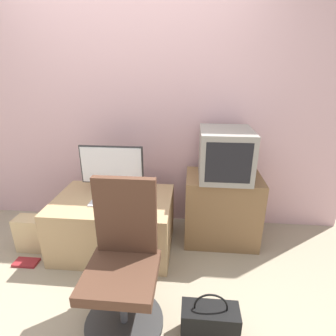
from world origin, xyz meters
TOP-DOWN VIEW (x-y plane):
  - ground_plane at (0.00, 0.00)m, footprint 12.00×12.00m
  - wall_back at (0.00, 1.32)m, footprint 4.40×0.05m
  - desk at (-0.09, 0.75)m, footprint 1.06×0.73m
  - side_stand at (0.92, 0.97)m, footprint 0.70×0.47m
  - main_monitor at (-0.11, 0.87)m, footprint 0.58×0.24m
  - keyboard at (-0.09, 0.64)m, footprint 0.33×0.12m
  - mouse at (0.14, 0.64)m, footprint 0.05×0.04m
  - crt_tv at (0.91, 0.97)m, footprint 0.46×0.51m
  - office_chair at (0.20, 0.00)m, footprint 0.53×0.53m
  - cardboard_box_lower at (-0.86, 0.65)m, footprint 0.27×0.16m
  - handbag at (0.76, -0.11)m, footprint 0.36×0.16m
  - book at (-0.82, 0.43)m, footprint 0.21×0.11m

SIDE VIEW (x-z plane):
  - ground_plane at x=0.00m, z-range 0.00..0.00m
  - book at x=-0.82m, z-range 0.00..0.02m
  - handbag at x=0.76m, z-range -0.05..0.31m
  - cardboard_box_lower at x=-0.86m, z-range 0.00..0.33m
  - desk at x=-0.09m, z-range 0.00..0.52m
  - side_stand at x=0.92m, z-range 0.00..0.68m
  - office_chair at x=0.20m, z-range -0.08..0.91m
  - keyboard at x=-0.09m, z-range 0.52..0.53m
  - mouse at x=0.14m, z-range 0.52..0.55m
  - main_monitor at x=-0.11m, z-range 0.52..0.98m
  - crt_tv at x=0.91m, z-range 0.68..1.12m
  - wall_back at x=0.00m, z-range 0.00..2.60m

